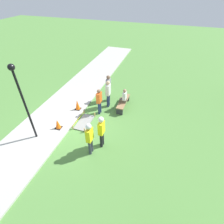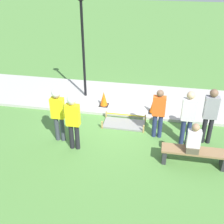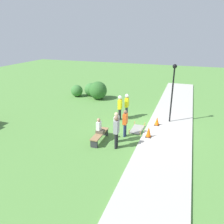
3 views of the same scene
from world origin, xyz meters
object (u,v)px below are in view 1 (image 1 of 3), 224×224
traffic_cone_far_patch (58,124)px  bystander_in_gray_shirt (108,92)px  worker_assistant (101,129)px  lamppost_near (21,94)px  traffic_cone_near_patch (77,105)px  park_bench (123,103)px  bystander_in_white_shirt (108,87)px  bystander_in_orange_shirt (99,100)px  worker_supervisor (90,136)px  person_seated_on_bench (124,97)px

traffic_cone_far_patch → bystander_in_gray_shirt: bystander_in_gray_shirt is taller
traffic_cone_far_patch → bystander_in_gray_shirt: 3.56m
worker_assistant → lamppost_near: (0.60, -3.44, 1.60)m
traffic_cone_near_patch → park_bench: bearing=115.9°
traffic_cone_far_patch → lamppost_near: 2.58m
traffic_cone_near_patch → bystander_in_white_shirt: (-1.71, 1.44, 0.63)m
bystander_in_orange_shirt → bystander_in_white_shirt: (-1.52, 0.04, 0.11)m
worker_supervisor → worker_assistant: size_ratio=0.99×
lamppost_near → traffic_cone_far_patch: bearing=141.6°
traffic_cone_far_patch → lamppost_near: bearing=-38.4°
traffic_cone_far_patch → bystander_in_orange_shirt: bystander_in_orange_shirt is taller
person_seated_on_bench → bystander_in_gray_shirt: bearing=-83.0°
traffic_cone_near_patch → bystander_in_white_shirt: bystander_in_white_shirt is taller
traffic_cone_far_patch → person_seated_on_bench: 4.23m
park_bench → person_seated_on_bench: size_ratio=2.03×
traffic_cone_far_patch → worker_assistant: 2.81m
traffic_cone_near_patch → worker_supervisor: bearing=37.4°
traffic_cone_near_patch → bystander_in_orange_shirt: (-0.19, 1.40, 0.51)m
lamppost_near → traffic_cone_near_patch: bearing=161.7°
worker_supervisor → bystander_in_white_shirt: size_ratio=0.97×
traffic_cone_far_patch → worker_supervisor: size_ratio=0.32×
bystander_in_orange_shirt → bystander_in_gray_shirt: size_ratio=0.92×
traffic_cone_far_patch → bystander_in_gray_shirt: bearing=147.9°
lamppost_near → bystander_in_gray_shirt: bearing=146.3°
park_bench → bystander_in_gray_shirt: (0.21, -0.94, 0.69)m
traffic_cone_far_patch → bystander_in_orange_shirt: size_ratio=0.34×
traffic_cone_far_patch → bystander_in_orange_shirt: bearing=142.5°
bystander_in_orange_shirt → bystander_in_white_shirt: size_ratio=0.91×
traffic_cone_far_patch → worker_supervisor: 2.62m
park_bench → person_seated_on_bench: 0.50m
bystander_in_orange_shirt → lamppost_near: size_ratio=0.42×
park_bench → person_seated_on_bench: bearing=30.0°
park_bench → traffic_cone_near_patch: bearing=-64.1°
traffic_cone_far_patch → lamppost_near: lamppost_near is taller
worker_assistant → lamppost_near: bearing=-80.0°
traffic_cone_near_patch → person_seated_on_bench: bearing=114.0°
person_seated_on_bench → worker_supervisor: 4.04m
park_bench → person_seated_on_bench: person_seated_on_bench is taller
park_bench → worker_assistant: (3.50, -0.11, 0.74)m
park_bench → bystander_in_white_shirt: 1.43m
bystander_in_orange_shirt → traffic_cone_far_patch: bearing=-37.5°
traffic_cone_near_patch → lamppost_near: lamppost_near is taller
worker_assistant → person_seated_on_bench: bearing=177.4°
worker_assistant → bystander_in_white_shirt: (-3.95, -1.05, -0.02)m
worker_supervisor → worker_assistant: worker_assistant is taller
traffic_cone_far_patch → traffic_cone_near_patch: bearing=173.9°
park_bench → bystander_in_white_shirt: size_ratio=0.98×
traffic_cone_near_patch → person_seated_on_bench: (-1.18, 2.65, 0.40)m
park_bench → bystander_in_gray_shirt: size_ratio=1.00×
park_bench → worker_assistant: 3.58m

